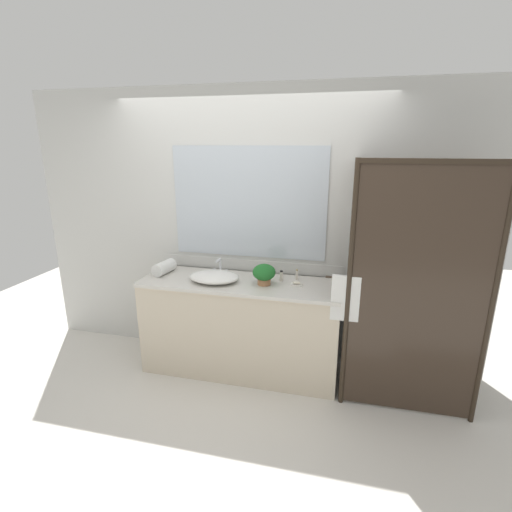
# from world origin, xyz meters

# --- Properties ---
(ground_plane) EXTENTS (8.00, 8.00, 0.00)m
(ground_plane) POSITION_xyz_m (0.00, 0.00, 0.00)
(ground_plane) COLOR silver
(wall_back_with_mirror) EXTENTS (4.40, 0.06, 2.60)m
(wall_back_with_mirror) POSITION_xyz_m (0.00, 0.34, 1.31)
(wall_back_with_mirror) COLOR silver
(wall_back_with_mirror) RESTS_ON ground_plane
(vanity_cabinet) EXTENTS (1.80, 0.58, 0.90)m
(vanity_cabinet) POSITION_xyz_m (0.00, 0.01, 0.45)
(vanity_cabinet) COLOR beige
(vanity_cabinet) RESTS_ON ground_plane
(shower_enclosure) EXTENTS (1.20, 0.59, 2.00)m
(shower_enclosure) POSITION_xyz_m (1.27, -0.19, 1.02)
(shower_enclosure) COLOR #2D2319
(shower_enclosure) RESTS_ON ground_plane
(sink_basin) EXTENTS (0.45, 0.34, 0.09)m
(sink_basin) POSITION_xyz_m (-0.23, -0.05, 0.94)
(sink_basin) COLOR white
(sink_basin) RESTS_ON vanity_cabinet
(faucet) EXTENTS (0.17, 0.13, 0.17)m
(faucet) POSITION_xyz_m (-0.23, 0.12, 0.95)
(faucet) COLOR silver
(faucet) RESTS_ON vanity_cabinet
(potted_plant) EXTENTS (0.20, 0.20, 0.18)m
(potted_plant) POSITION_xyz_m (0.23, -0.02, 1.00)
(potted_plant) COLOR #B77A51
(potted_plant) RESTS_ON vanity_cabinet
(soap_dish) EXTENTS (0.10, 0.07, 0.04)m
(soap_dish) POSITION_xyz_m (0.51, 0.03, 0.91)
(soap_dish) COLOR silver
(soap_dish) RESTS_ON vanity_cabinet
(amenity_bottle_conditioner) EXTENTS (0.02, 0.02, 0.10)m
(amenity_bottle_conditioner) POSITION_xyz_m (0.49, 0.18, 0.95)
(amenity_bottle_conditioner) COLOR silver
(amenity_bottle_conditioner) RESTS_ON vanity_cabinet
(amenity_bottle_shampoo) EXTENTS (0.03, 0.03, 0.09)m
(amenity_bottle_shampoo) POSITION_xyz_m (0.36, 0.11, 0.95)
(amenity_bottle_shampoo) COLOR silver
(amenity_bottle_shampoo) RESTS_ON vanity_cabinet
(rolled_towel_near_edge) EXTENTS (0.16, 0.26, 0.12)m
(rolled_towel_near_edge) POSITION_xyz_m (-0.76, 0.04, 0.96)
(rolled_towel_near_edge) COLOR white
(rolled_towel_near_edge) RESTS_ON vanity_cabinet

